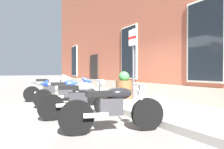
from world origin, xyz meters
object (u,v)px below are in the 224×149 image
at_px(barrel_planter, 124,87).
at_px(motorcycle_grey_naked, 81,99).
at_px(motorcycle_white_sport, 53,87).
at_px(parking_sign, 133,56).
at_px(motorcycle_blue_sport, 70,90).
at_px(motorcycle_black_naked, 114,108).

bearing_deg(barrel_planter, motorcycle_grey_naked, -58.75).
distance_m(motorcycle_white_sport, parking_sign, 3.81).
bearing_deg(motorcycle_grey_naked, parking_sign, 82.52).
xyz_separation_m(motorcycle_blue_sport, parking_sign, (1.87, 1.24, 1.05)).
bearing_deg(parking_sign, barrel_planter, 153.82).
relative_size(motorcycle_white_sport, parking_sign, 0.88).
bearing_deg(motorcycle_grey_naked, motorcycle_black_naked, 6.06).
xyz_separation_m(motorcycle_white_sport, motorcycle_black_naked, (4.55, 0.09, -0.11)).
bearing_deg(motorcycle_white_sport, motorcycle_black_naked, 1.19).
relative_size(motorcycle_white_sport, motorcycle_grey_naked, 0.99).
xyz_separation_m(motorcycle_blue_sport, motorcycle_black_naked, (3.05, -0.12, -0.08)).
bearing_deg(parking_sign, motorcycle_white_sport, -156.72).
relative_size(parking_sign, barrel_planter, 2.17).
height_order(motorcycle_blue_sport, barrel_planter, barrel_planter).
bearing_deg(motorcycle_black_naked, motorcycle_white_sport, -178.81).
height_order(motorcycle_blue_sport, parking_sign, parking_sign).
bearing_deg(motorcycle_grey_naked, motorcycle_blue_sport, 171.04).
distance_m(motorcycle_white_sport, motorcycle_blue_sport, 1.51).
xyz_separation_m(motorcycle_grey_naked, barrel_planter, (-1.38, 2.28, 0.11)).
bearing_deg(motorcycle_black_naked, parking_sign, 131.08).
bearing_deg(motorcycle_blue_sport, motorcycle_grey_naked, -8.96).
xyz_separation_m(motorcycle_white_sport, barrel_planter, (1.79, 2.23, 0.01)).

